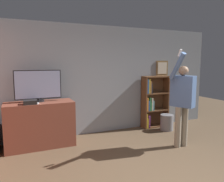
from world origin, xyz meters
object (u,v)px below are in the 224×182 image
object	(u,v)px
bookshelf	(153,102)
waste_bin	(167,122)
television	(38,85)
person	(183,98)
game_console	(30,102)

from	to	relation	value
bookshelf	waste_bin	distance (m)	0.68
television	waste_bin	distance (m)	3.39
person	bookshelf	bearing A→B (deg)	145.55
television	person	world-z (taller)	person
game_console	person	bearing A→B (deg)	-19.59
bookshelf	waste_bin	world-z (taller)	bookshelf
waste_bin	television	bearing A→B (deg)	176.17
game_console	bookshelf	xyz separation A→B (m)	(3.20, 0.42, -0.29)
television	game_console	size ratio (longest dim) A/B	3.73
television	waste_bin	world-z (taller)	television
television	bookshelf	distance (m)	3.07
television	person	distance (m)	3.05
game_console	person	size ratio (longest dim) A/B	0.12
television	bookshelf	size ratio (longest dim) A/B	0.67
game_console	bookshelf	bearing A→B (deg)	7.40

